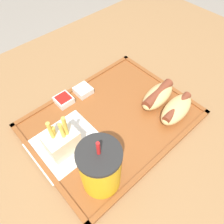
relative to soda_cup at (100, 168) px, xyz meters
name	(u,v)px	position (x,y,z in m)	size (l,w,h in m)	color
ground_plane	(111,194)	(-0.14, -0.13, -0.78)	(8.00, 8.00, 0.00)	gray
dining_table	(110,167)	(-0.14, -0.13, -0.43)	(1.45, 0.94, 0.70)	olive
food_tray	(112,120)	(-0.13, -0.11, -0.07)	(0.44, 0.34, 0.01)	brown
paper_napkin	(67,145)	(0.01, -0.13, -0.06)	(0.17, 0.14, 0.00)	white
soda_cup	(100,168)	(0.00, 0.00, 0.00)	(0.09, 0.09, 0.16)	gold
hot_dog_far	(176,109)	(-0.27, -0.01, -0.04)	(0.13, 0.07, 0.04)	#DBB270
hot_dog_near	(158,95)	(-0.27, -0.07, -0.04)	(0.13, 0.07, 0.04)	#DBB270
fries_carton	(61,141)	(0.02, -0.12, -0.03)	(0.08, 0.06, 0.12)	silver
sauce_cup_mayo	(83,90)	(-0.14, -0.24, -0.05)	(0.05, 0.05, 0.02)	silver
sauce_cup_ketchup	(64,100)	(-0.07, -0.25, -0.05)	(0.05, 0.05, 0.02)	silver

